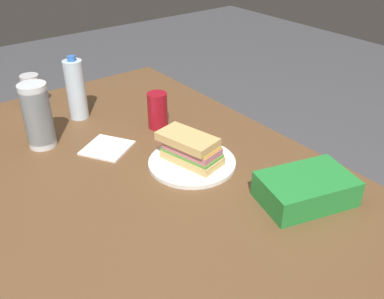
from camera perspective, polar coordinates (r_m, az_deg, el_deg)
dining_table at (r=1.26m, az=-7.97°, el=-6.69°), size 1.43×1.03×0.74m
paper_plate at (r=1.23m, az=0.00°, el=-1.76°), size 0.25×0.25×0.01m
sandwich at (r=1.21m, az=-0.19°, el=0.14°), size 0.20×0.14×0.08m
soda_can_red at (r=1.42m, az=-4.63°, el=5.23°), size 0.07×0.07×0.12m
chip_bag at (r=1.11m, az=14.97°, el=-5.12°), size 0.21×0.26×0.07m
water_bottle_tall at (r=1.52m, az=-15.26°, el=7.76°), size 0.06×0.06×0.22m
plastic_cup_stack at (r=1.37m, az=-19.94°, el=4.25°), size 0.08×0.08×0.20m
soda_can_silver at (r=1.67m, az=-20.60°, el=7.32°), size 0.07×0.07×0.12m
paper_napkin at (r=1.34m, az=-11.28°, el=0.22°), size 0.18×0.18×0.01m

